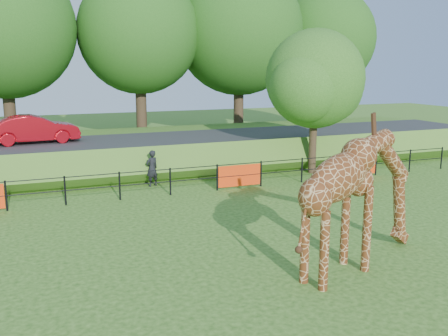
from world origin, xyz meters
The scene contains 9 objects.
ground centered at (0.00, 0.00, 0.00)m, with size 90.00×90.00×0.00m, color #285014.
giraffe centered at (2.52, -0.72, 1.73)m, with size 4.86×0.89×3.47m, color #5D2D13, non-canonical shape.
perimeter_fence centered at (0.00, 8.00, 0.55)m, with size 28.07×0.10×1.10m, color black, non-canonical shape.
embankment centered at (0.00, 15.50, 0.65)m, with size 40.00×9.00×1.30m, color #285014.
road centered at (0.00, 14.00, 1.36)m, with size 40.00×5.00×0.12m, color #28282A.
car_red centered at (-4.81, 14.67, 2.10)m, with size 1.43×4.10×1.35m, color #A70B15.
visitor centered at (-0.31, 9.74, 0.78)m, with size 0.57×0.37×1.55m, color black.
tree_east centered at (7.60, 9.63, 4.28)m, with size 5.40×4.71×6.76m.
bg_tree_line centered at (1.89, 22.00, 7.19)m, with size 37.30×8.80×11.82m.
Camera 1 is at (-5.16, -10.69, 5.04)m, focal length 40.00 mm.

